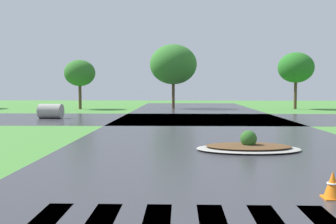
# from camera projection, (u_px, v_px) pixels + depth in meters

# --- Properties ---
(asphalt_roadway) EXTENTS (11.19, 80.00, 0.01)m
(asphalt_roadway) POSITION_uv_depth(u_px,v_px,m) (227.00, 158.00, 12.11)
(asphalt_roadway) COLOR #35353A
(asphalt_roadway) RESTS_ON ground
(asphalt_cross_road) EXTENTS (90.00, 10.07, 0.01)m
(asphalt_cross_road) POSITION_uv_depth(u_px,v_px,m) (201.00, 119.00, 26.76)
(asphalt_cross_road) COLOR #35353A
(asphalt_cross_road) RESTS_ON ground
(median_island) EXTENTS (3.51, 2.14, 0.68)m
(median_island) POSITION_uv_depth(u_px,v_px,m) (248.00, 147.00, 13.50)
(median_island) COLOR #9E9B93
(median_island) RESTS_ON ground
(drainage_pipe_stack) EXTENTS (1.63, 1.11, 0.99)m
(drainage_pipe_stack) POSITION_uv_depth(u_px,v_px,m) (51.00, 111.00, 27.06)
(drainage_pipe_stack) COLOR #9E9B93
(drainage_pipe_stack) RESTS_ON ground
(traffic_cone) EXTENTS (0.36, 0.36, 0.54)m
(traffic_cone) POSITION_uv_depth(u_px,v_px,m) (333.00, 185.00, 7.67)
(traffic_cone) COLOR orange
(traffic_cone) RESTS_ON ground
(background_treeline) EXTENTS (46.21, 5.04, 6.27)m
(background_treeline) POSITION_uv_depth(u_px,v_px,m) (160.00, 70.00, 38.71)
(background_treeline) COLOR #4C3823
(background_treeline) RESTS_ON ground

